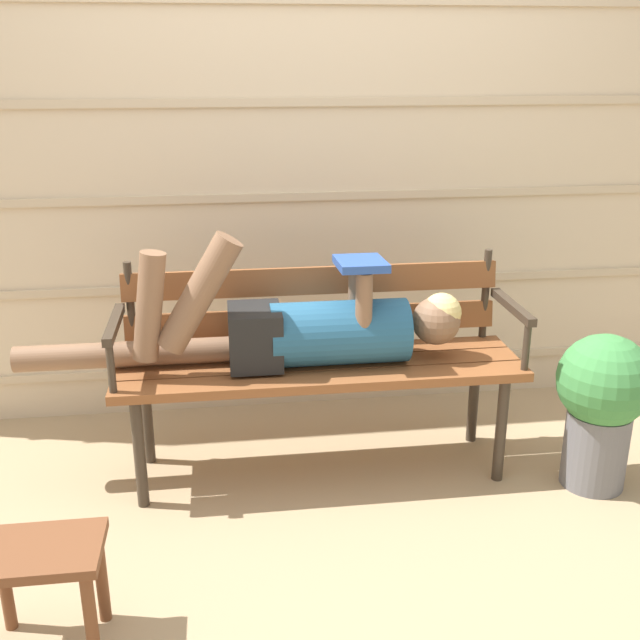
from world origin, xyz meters
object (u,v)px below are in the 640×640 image
reclining_person (301,327)px  potted_plant (602,401)px  footstool (42,572)px  park_bench (318,349)px

reclining_person → potted_plant: size_ratio=2.74×
reclining_person → footstool: bearing=-133.4°
park_bench → potted_plant: (1.06, -0.31, -0.15)m
park_bench → potted_plant: size_ratio=2.53×
park_bench → footstool: 1.32m
footstool → potted_plant: bearing=17.8°
footstool → reclining_person: bearing=46.6°
reclining_person → potted_plant: (1.13, -0.24, -0.27)m
footstool → potted_plant: (1.96, 0.63, 0.10)m
reclining_person → footstool: 1.25m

